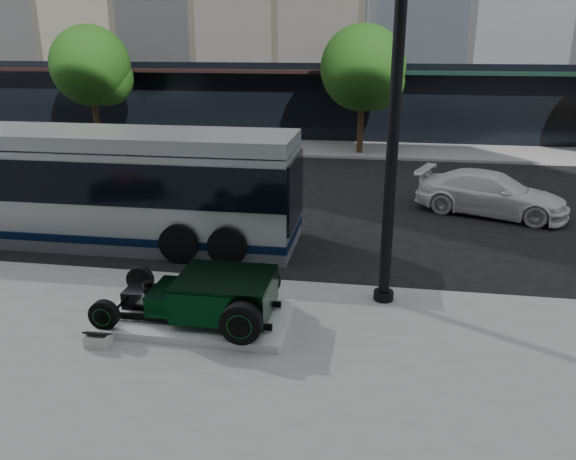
% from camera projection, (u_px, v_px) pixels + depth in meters
% --- Properties ---
extents(ground, '(120.00, 120.00, 0.00)m').
position_uv_depth(ground, '(298.00, 253.00, 14.24)').
color(ground, black).
rests_on(ground, ground).
extents(sidewalk_far, '(70.00, 4.00, 0.12)m').
position_uv_depth(sidewalk_far, '(339.00, 149.00, 27.29)').
color(sidewalk_far, gray).
rests_on(sidewalk_far, ground).
extents(street_trees, '(29.80, 3.80, 5.70)m').
position_uv_depth(street_trees, '(366.00, 71.00, 25.05)').
color(street_trees, black).
rests_on(street_trees, sidewalk_far).
extents(display_plinth, '(3.40, 1.80, 0.15)m').
position_uv_depth(display_plinth, '(198.00, 318.00, 10.49)').
color(display_plinth, silver).
rests_on(display_plinth, sidewalk_near).
extents(hot_rod, '(3.22, 2.00, 0.81)m').
position_uv_depth(hot_rod, '(214.00, 295.00, 10.28)').
color(hot_rod, black).
rests_on(hot_rod, display_plinth).
extents(info_plaque, '(0.41, 0.31, 0.31)m').
position_uv_depth(info_plaque, '(98.00, 339.00, 9.67)').
color(info_plaque, silver).
rests_on(info_plaque, sidewalk_near).
extents(lamppost, '(0.40, 0.40, 7.33)m').
position_uv_depth(lamppost, '(393.00, 133.00, 10.33)').
color(lamppost, black).
rests_on(lamppost, sidewalk_near).
extents(transit_bus, '(12.12, 2.88, 2.92)m').
position_uv_depth(transit_bus, '(72.00, 184.00, 14.90)').
color(transit_bus, '#A1A6AA').
rests_on(transit_bus, ground).
extents(white_sedan, '(4.83, 3.25, 1.30)m').
position_uv_depth(white_sedan, '(491.00, 194.00, 17.19)').
color(white_sedan, white).
rests_on(white_sedan, ground).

